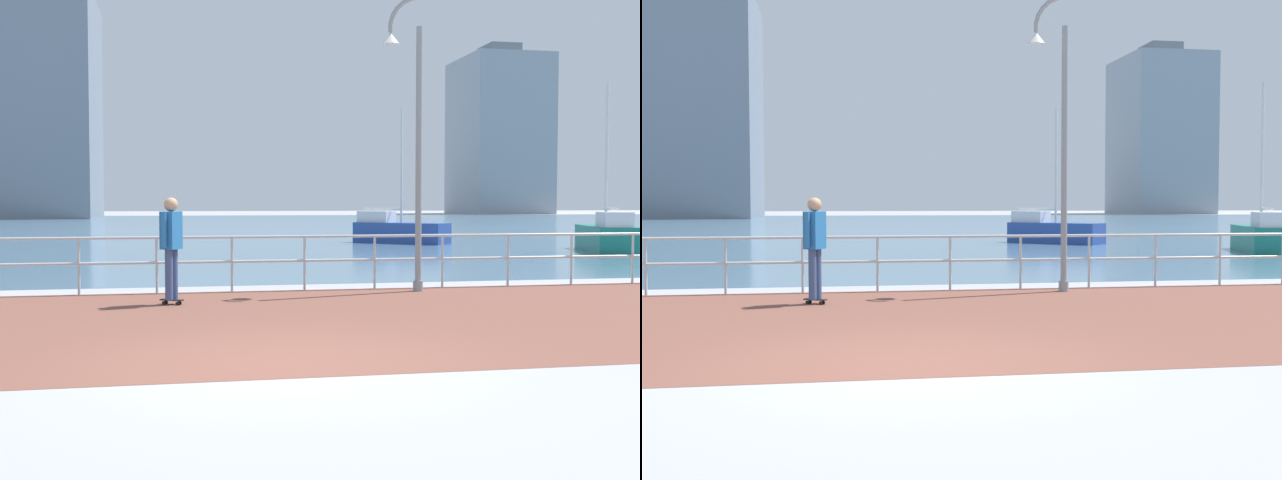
{
  "view_description": "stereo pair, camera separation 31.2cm",
  "coord_description": "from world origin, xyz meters",
  "views": [
    {
      "loc": [
        -1.13,
        -8.02,
        1.69
      ],
      "look_at": [
        1.18,
        4.09,
        1.1
      ],
      "focal_mm": 43.85,
      "sensor_mm": 36.0,
      "label": 1
    },
    {
      "loc": [
        -0.83,
        -8.07,
        1.69
      ],
      "look_at": [
        1.18,
        4.09,
        1.1
      ],
      "focal_mm": 43.85,
      "sensor_mm": 36.0,
      "label": 2
    }
  ],
  "objects": [
    {
      "name": "skateboarder",
      "position": [
        -1.13,
        5.08,
        1.07
      ],
      "size": [
        0.4,
        0.52,
        1.78
      ],
      "color": "black",
      "rests_on": "ground"
    },
    {
      "name": "harbor_water",
      "position": [
        0.0,
        51.82,
        0.0
      ],
      "size": [
        180.0,
        88.0,
        0.0
      ],
      "primitive_type": "cube",
      "color": "slate",
      "rests_on": "ground"
    },
    {
      "name": "tower_steel",
      "position": [
        -16.84,
        83.62,
        12.45
      ],
      "size": [
        15.16,
        16.89,
        26.55
      ],
      "color": "slate",
      "rests_on": "ground"
    },
    {
      "name": "tower_concrete",
      "position": [
        48.78,
        105.94,
        12.08
      ],
      "size": [
        12.18,
        14.58,
        25.82
      ],
      "color": "#8493A3",
      "rests_on": "ground"
    },
    {
      "name": "waterfront_railing",
      "position": [
        0.0,
        6.82,
        0.74
      ],
      "size": [
        25.25,
        0.06,
        1.07
      ],
      "color": "#B2BCC1",
      "rests_on": "ground"
    },
    {
      "name": "sailboat_ivory",
      "position": [
        8.19,
        23.35,
        0.54
      ],
      "size": [
        3.69,
        3.71,
        5.61
      ],
      "color": "#284799",
      "rests_on": "ground"
    },
    {
      "name": "sailboat_red",
      "position": [
        13.65,
        16.57,
        0.56
      ],
      "size": [
        2.51,
        4.33,
        5.82
      ],
      "color": "#197266",
      "rests_on": "ground"
    },
    {
      "name": "brick_paving",
      "position": [
        0.0,
        3.07,
        0.0
      ],
      "size": [
        28.0,
        7.5,
        0.01
      ],
      "primitive_type": "cube",
      "color": "brown",
      "rests_on": "ground"
    },
    {
      "name": "lamppost",
      "position": [
        3.35,
        6.27,
        3.09
      ],
      "size": [
        0.79,
        0.45,
        5.59
      ],
      "color": "gray",
      "rests_on": "ground"
    },
    {
      "name": "ground",
      "position": [
        0.0,
        40.0,
        0.0
      ],
      "size": [
        220.0,
        220.0,
        0.0
      ],
      "primitive_type": "plane",
      "color": "#9E9EA3"
    }
  ]
}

